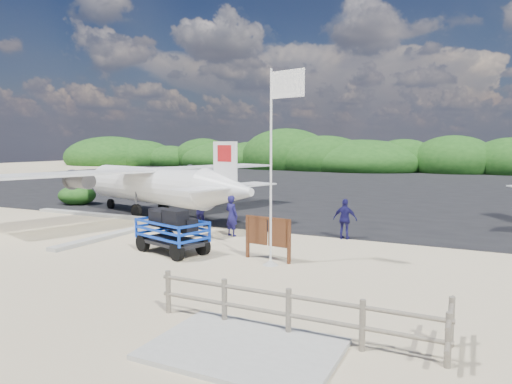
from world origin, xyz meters
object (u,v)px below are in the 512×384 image
flagpole (271,265)px  crew_c (345,219)px  crew_a (232,216)px  crew_b (200,210)px  baggage_cart (172,253)px  signboard (268,260)px  aircraft_small (252,182)px

flagpole → crew_c: flagpole is taller
crew_a → crew_b: (-2.51, 1.43, -0.09)m
crew_b → baggage_cart: bearing=105.3°
baggage_cart → crew_a: 3.76m
baggage_cart → signboard: (3.54, 0.53, 0.00)m
aircraft_small → flagpole: bearing=85.5°
flagpole → baggage_cart: bearing=-179.3°
flagpole → crew_a: bearing=133.7°
flagpole → aircraft_small: size_ratio=0.86×
signboard → baggage_cart: bearing=-164.7°
baggage_cart → flagpole: bearing=17.9°
baggage_cart → crew_c: size_ratio=1.71×
crew_c → aircraft_small: (-16.25, 24.10, -0.84)m
crew_b → signboard: bearing=134.2°
signboard → crew_c: size_ratio=1.10×
crew_b → crew_c: bearing=173.4°
crew_c → aircraft_small: 29.07m
signboard → aircraft_small: bearing=124.1°
crew_b → crew_c: crew_c is taller
signboard → crew_c: crew_c is taller
crew_a → aircraft_small: (-11.73, 25.56, -0.88)m
signboard → aircraft_small: (-14.83, 28.66, 0.00)m
baggage_cart → flagpole: flagpole is taller
signboard → crew_c: 4.85m
crew_a → crew_c: bearing=-145.0°
crew_a → flagpole: bearing=150.7°
signboard → crew_b: 7.24m
baggage_cart → crew_a: bearing=100.3°
signboard → flagpole: bearing=-49.5°
baggage_cart → flagpole: size_ratio=0.46×
crew_b → aircraft_small: size_ratio=0.21×
baggage_cart → flagpole: 3.86m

